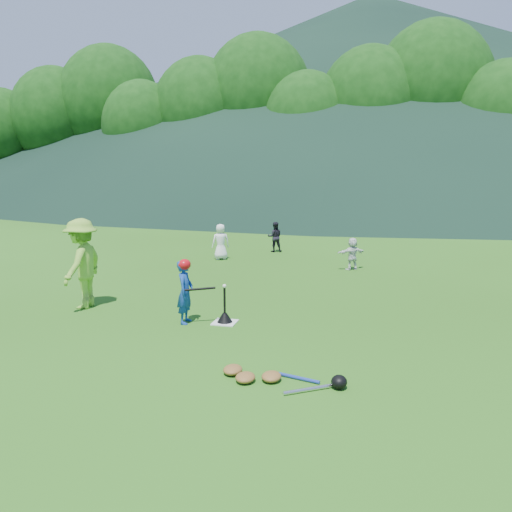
{
  "coord_description": "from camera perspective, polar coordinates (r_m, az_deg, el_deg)",
  "views": [
    {
      "loc": [
        2.86,
        -8.91,
        2.96
      ],
      "look_at": [
        0.0,
        2.5,
        0.9
      ],
      "focal_mm": 35.0,
      "sensor_mm": 36.0,
      "label": 1
    }
  ],
  "objects": [
    {
      "name": "baseball",
      "position": [
        9.62,
        -3.63,
        -3.44
      ],
      "size": [
        0.08,
        0.08,
        0.08
      ],
      "primitive_type": "sphere",
      "color": "white",
      "rests_on": "batting_tee"
    },
    {
      "name": "tree_line",
      "position": [
        43.15,
        10.91,
        16.74
      ],
      "size": [
        70.04,
        11.4,
        14.82
      ],
      "color": "#382314",
      "rests_on": "ground"
    },
    {
      "name": "batting_tee",
      "position": [
        9.78,
        -3.59,
        -6.91
      ],
      "size": [
        0.3,
        0.3,
        0.68
      ],
      "color": "black",
      "rests_on": "home_plate"
    },
    {
      "name": "fielder_b",
      "position": [
        17.99,
        2.17,
        2.2
      ],
      "size": [
        0.62,
        0.55,
        1.08
      ],
      "primitive_type": "imported",
      "rotation": [
        0.0,
        0.0,
        3.44
      ],
      "color": "black",
      "rests_on": "ground"
    },
    {
      "name": "adult_coach",
      "position": [
        11.29,
        -19.25,
        -0.81
      ],
      "size": [
        0.79,
        1.29,
        1.93
      ],
      "primitive_type": "imported",
      "rotation": [
        0.0,
        0.0,
        -1.51
      ],
      "color": "#83BE37",
      "rests_on": "ground"
    },
    {
      "name": "ground",
      "position": [
        9.82,
        -3.58,
        -7.63
      ],
      "size": [
        120.0,
        120.0,
        0.0
      ],
      "primitive_type": "plane",
      "color": "#275613",
      "rests_on": "ground"
    },
    {
      "name": "fielder_a",
      "position": [
        16.48,
        -4.06,
        1.64
      ],
      "size": [
        0.69,
        0.61,
        1.18
      ],
      "primitive_type": "imported",
      "rotation": [
        0.0,
        0.0,
        3.66
      ],
      "color": "white",
      "rests_on": "ground"
    },
    {
      "name": "equipment_pile",
      "position": [
        7.24,
        1.76,
        -13.62
      ],
      "size": [
        1.8,
        0.71,
        0.19
      ],
      "color": "olive",
      "rests_on": "ground"
    },
    {
      "name": "fielder_d",
      "position": [
        15.04,
        10.94,
        0.26
      ],
      "size": [
        0.89,
        0.75,
        0.96
      ],
      "primitive_type": "imported",
      "rotation": [
        0.0,
        0.0,
        3.77
      ],
      "color": "silver",
      "rests_on": "ground"
    },
    {
      "name": "home_plate",
      "position": [
        9.82,
        -3.58,
        -7.58
      ],
      "size": [
        0.45,
        0.45,
        0.02
      ],
      "primitive_type": "cube",
      "color": "silver",
      "rests_on": "ground"
    },
    {
      "name": "batter_gear",
      "position": [
        9.62,
        -8.04,
        -1.2
      ],
      "size": [
        0.71,
        0.32,
        0.6
      ],
      "color": "red",
      "rests_on": "ground"
    },
    {
      "name": "outfield_fence",
      "position": [
        37.09,
        9.69,
        6.29
      ],
      "size": [
        70.07,
        0.08,
        1.33
      ],
      "color": "gray",
      "rests_on": "ground"
    },
    {
      "name": "distant_hills",
      "position": [
        92.12,
        7.78,
        17.34
      ],
      "size": [
        155.0,
        140.0,
        32.0
      ],
      "color": "black",
      "rests_on": "ground"
    },
    {
      "name": "batter_child",
      "position": [
        9.74,
        -8.1,
        -4.09
      ],
      "size": [
        0.33,
        0.47,
        1.24
      ],
      "primitive_type": "imported",
      "rotation": [
        0.0,
        0.0,
        1.64
      ],
      "color": "navy",
      "rests_on": "ground"
    }
  ]
}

